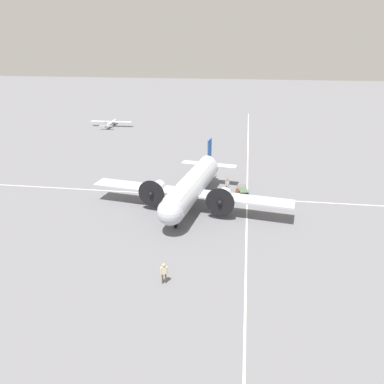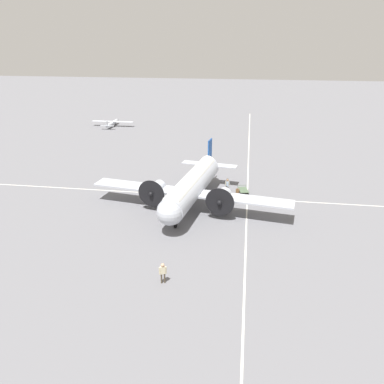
# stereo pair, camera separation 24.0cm
# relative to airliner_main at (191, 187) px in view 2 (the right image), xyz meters

# --- Properties ---
(ground_plane) EXTENTS (300.00, 300.00, 0.00)m
(ground_plane) POSITION_rel_airliner_main_xyz_m (0.07, 0.46, -2.61)
(ground_plane) COLOR slate
(apron_line_eastwest) EXTENTS (120.00, 0.16, 0.01)m
(apron_line_eastwest) POSITION_rel_airliner_main_xyz_m (0.07, 3.61, -2.60)
(apron_line_eastwest) COLOR silver
(apron_line_eastwest) RESTS_ON ground_plane
(apron_line_northsouth) EXTENTS (0.16, 120.00, 0.01)m
(apron_line_northsouth) POSITION_rel_airliner_main_xyz_m (6.47, 0.46, -2.60)
(apron_line_northsouth) COLOR silver
(apron_line_northsouth) RESTS_ON ground_plane
(airliner_main) EXTENTS (23.23, 17.39, 6.06)m
(airliner_main) POSITION_rel_airliner_main_xyz_m (0.00, 0.00, 0.00)
(airliner_main) COLOR #ADB2BC
(airliner_main) RESTS_ON ground_plane
(crew_foreground) EXTENTS (0.59, 0.34, 1.83)m
(crew_foreground) POSITION_rel_airliner_main_xyz_m (-0.01, -14.69, -1.49)
(crew_foreground) COLOR #473D2D
(crew_foreground) RESTS_ON ground_plane
(passenger_boarding) EXTENTS (0.35, 0.54, 1.74)m
(passenger_boarding) POSITION_rel_airliner_main_xyz_m (3.88, 5.39, -1.54)
(passenger_boarding) COLOR #473D2D
(passenger_boarding) RESTS_ON ground_plane
(ramp_agent) EXTENTS (0.56, 0.35, 1.69)m
(ramp_agent) POSITION_rel_airliner_main_xyz_m (3.87, 5.63, -1.55)
(ramp_agent) COLOR #473D2D
(ramp_agent) RESTS_ON ground_plane
(suitcase_near_door) EXTENTS (0.42, 0.18, 0.54)m
(suitcase_near_door) POSITION_rel_airliner_main_xyz_m (5.22, 5.43, -2.36)
(suitcase_near_door) COLOR maroon
(suitcase_near_door) RESTS_ON ground_plane
(suitcase_upright_spare) EXTENTS (0.42, 0.20, 0.56)m
(suitcase_upright_spare) POSITION_rel_airliner_main_xyz_m (5.20, 5.31, -2.35)
(suitcase_upright_spare) COLOR brown
(suitcase_upright_spare) RESTS_ON ground_plane
(baggage_cart) EXTENTS (1.54, 2.23, 0.56)m
(baggage_cart) POSITION_rel_airliner_main_xyz_m (5.93, 5.72, -2.33)
(baggage_cart) COLOR #4C6047
(baggage_cart) RESTS_ON ground_plane
(light_aircraft_distant) EXTENTS (9.41, 6.96, 1.84)m
(light_aircraft_distant) POSITION_rel_airliner_main_xyz_m (-23.87, 40.38, -1.82)
(light_aircraft_distant) COLOR #B7BCC6
(light_aircraft_distant) RESTS_ON ground_plane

